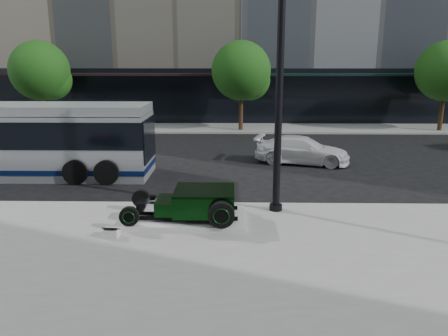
{
  "coord_description": "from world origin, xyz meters",
  "views": [
    {
      "loc": [
        0.46,
        -15.56,
        4.7
      ],
      "look_at": [
        0.19,
        -1.68,
        1.2
      ],
      "focal_mm": 35.0,
      "sensor_mm": 36.0,
      "label": 1
    }
  ],
  "objects_px": {
    "lamppost": "(279,101)",
    "transit_bus": "(2,140)",
    "hot_rod": "(197,202)",
    "white_sedan": "(302,150)"
  },
  "relations": [
    {
      "from": "lamppost",
      "to": "transit_bus",
      "type": "relative_size",
      "value": 0.6
    },
    {
      "from": "hot_rod",
      "to": "white_sedan",
      "type": "relative_size",
      "value": 0.76
    },
    {
      "from": "transit_bus",
      "to": "white_sedan",
      "type": "distance_m",
      "value": 12.8
    },
    {
      "from": "hot_rod",
      "to": "transit_bus",
      "type": "height_order",
      "value": "transit_bus"
    },
    {
      "from": "lamppost",
      "to": "transit_bus",
      "type": "height_order",
      "value": "lamppost"
    },
    {
      "from": "hot_rod",
      "to": "transit_bus",
      "type": "distance_m",
      "value": 9.99
    },
    {
      "from": "transit_bus",
      "to": "white_sedan",
      "type": "height_order",
      "value": "transit_bus"
    },
    {
      "from": "white_sedan",
      "to": "transit_bus",
      "type": "bearing_deg",
      "value": 114.57
    },
    {
      "from": "lamppost",
      "to": "transit_bus",
      "type": "bearing_deg",
      "value": 157.68
    },
    {
      "from": "transit_bus",
      "to": "white_sedan",
      "type": "bearing_deg",
      "value": 10.55
    }
  ]
}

